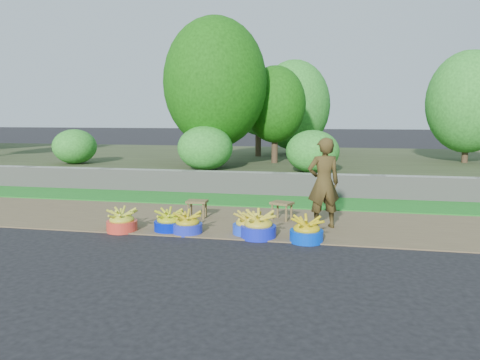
% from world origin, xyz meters
% --- Properties ---
extents(ground_plane, '(120.00, 120.00, 0.00)m').
position_xyz_m(ground_plane, '(0.00, 0.00, 0.00)').
color(ground_plane, black).
rests_on(ground_plane, ground).
extents(dirt_shoulder, '(80.00, 2.50, 0.02)m').
position_xyz_m(dirt_shoulder, '(0.00, 1.25, 0.01)').
color(dirt_shoulder, brown).
rests_on(dirt_shoulder, ground).
extents(grass_verge, '(80.00, 1.50, 0.04)m').
position_xyz_m(grass_verge, '(0.00, 3.25, 0.02)').
color(grass_verge, '#1D7721').
rests_on(grass_verge, ground).
extents(retaining_wall, '(80.00, 0.35, 0.55)m').
position_xyz_m(retaining_wall, '(0.00, 4.10, 0.28)').
color(retaining_wall, gray).
rests_on(retaining_wall, ground).
extents(earth_bank, '(80.00, 10.00, 0.50)m').
position_xyz_m(earth_bank, '(0.00, 9.00, 0.25)').
color(earth_bank, '#374023').
rests_on(earth_bank, ground).
extents(vegetation, '(35.80, 7.77, 4.52)m').
position_xyz_m(vegetation, '(-0.09, 8.01, 2.59)').
color(vegetation, '#3F2F1E').
rests_on(vegetation, earth_bank).
extents(basin_a, '(0.50, 0.50, 0.37)m').
position_xyz_m(basin_a, '(-2.13, 0.17, 0.17)').
color(basin_a, red).
rests_on(basin_a, ground).
extents(basin_b, '(0.49, 0.49, 0.36)m').
position_xyz_m(basin_b, '(-1.37, 0.32, 0.16)').
color(basin_b, '#0015B5').
rests_on(basin_b, ground).
extents(basin_c, '(0.48, 0.48, 0.36)m').
position_xyz_m(basin_c, '(-1.02, 0.24, 0.16)').
color(basin_c, '#1C2ABD').
rests_on(basin_c, ground).
extents(basin_d, '(0.48, 0.48, 0.36)m').
position_xyz_m(basin_d, '(-0.06, 0.36, 0.16)').
color(basin_d, blue).
rests_on(basin_d, ground).
extents(basin_e, '(0.55, 0.55, 0.41)m').
position_xyz_m(basin_e, '(0.14, 0.21, 0.18)').
color(basin_e, '#1221C7').
rests_on(basin_e, ground).
extents(basin_f, '(0.50, 0.50, 0.38)m').
position_xyz_m(basin_f, '(0.88, 0.13, 0.17)').
color(basin_f, '#0037CA').
rests_on(basin_f, ground).
extents(stool_left, '(0.38, 0.29, 0.33)m').
position_xyz_m(stool_left, '(-1.19, 1.33, 0.28)').
color(stool_left, brown).
rests_on(stool_left, dirt_shoulder).
extents(stool_right, '(0.45, 0.40, 0.33)m').
position_xyz_m(stool_right, '(0.35, 1.48, 0.28)').
color(stool_right, brown).
rests_on(stool_right, dirt_shoulder).
extents(vendor_woman, '(0.64, 0.52, 1.52)m').
position_xyz_m(vendor_woman, '(1.10, 1.04, 0.78)').
color(vendor_woman, black).
rests_on(vendor_woman, dirt_shoulder).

